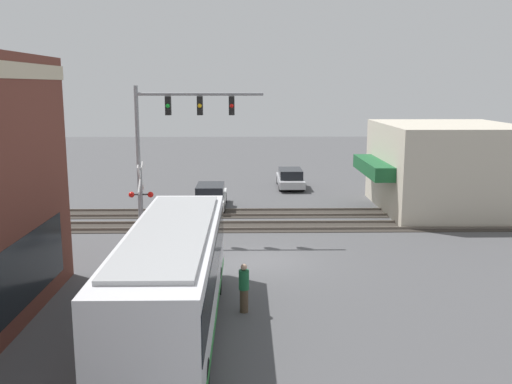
% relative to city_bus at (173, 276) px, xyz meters
% --- Properties ---
extents(ground_plane, '(120.00, 120.00, 0.00)m').
position_rel_city_bus_xyz_m(ground_plane, '(7.19, -2.80, -1.83)').
color(ground_plane, '#4C4C4F').
extents(shop_building, '(9.21, 8.79, 5.17)m').
position_rel_city_bus_xyz_m(shop_building, '(17.28, -14.05, 0.76)').
color(shop_building, beige).
rests_on(shop_building, ground).
extents(city_bus, '(10.96, 2.59, 3.31)m').
position_rel_city_bus_xyz_m(city_bus, '(0.00, 0.00, 0.00)').
color(city_bus, silver).
rests_on(city_bus, ground).
extents(traffic_signal_gantry, '(0.42, 6.17, 7.39)m').
position_rel_city_bus_xyz_m(traffic_signal_gantry, '(11.32, 1.31, 3.57)').
color(traffic_signal_gantry, gray).
rests_on(traffic_signal_gantry, ground).
extents(crossing_signal, '(1.41, 1.18, 3.81)m').
position_rel_city_bus_xyz_m(crossing_signal, '(10.42, 2.81, 0.47)').
color(crossing_signal, gray).
rests_on(crossing_signal, ground).
extents(rail_track_near, '(2.60, 60.00, 0.15)m').
position_rel_city_bus_xyz_m(rail_track_near, '(13.19, -2.80, -1.80)').
color(rail_track_near, '#332D28').
rests_on(rail_track_near, ground).
extents(rail_track_far, '(2.60, 60.00, 0.15)m').
position_rel_city_bus_xyz_m(rail_track_far, '(16.39, -2.80, -1.80)').
color(rail_track_far, '#332D28').
rests_on(rail_track_far, ground).
extents(parked_car_white, '(4.77, 1.82, 1.49)m').
position_rel_city_bus_xyz_m(parked_car_white, '(17.91, -0.00, -1.13)').
color(parked_car_white, silver).
rests_on(parked_car_white, ground).
extents(parked_car_silver, '(4.88, 1.82, 1.40)m').
position_rel_city_bus_xyz_m(parked_car_silver, '(24.96, -5.40, -1.17)').
color(parked_car_silver, '#B7B7BC').
rests_on(parked_car_silver, ground).
extents(pedestrian_near_bus, '(0.34, 0.34, 1.66)m').
position_rel_city_bus_xyz_m(pedestrian_near_bus, '(1.63, -2.11, -0.98)').
color(pedestrian_near_bus, '#473828').
rests_on(pedestrian_near_bus, ground).
extents(pedestrian_at_crossing, '(0.34, 0.34, 1.82)m').
position_rel_city_bus_xyz_m(pedestrian_at_crossing, '(10.49, 1.42, -0.89)').
color(pedestrian_at_crossing, black).
rests_on(pedestrian_at_crossing, ground).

